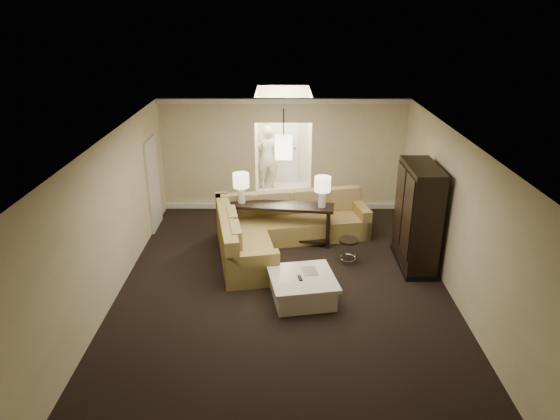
{
  "coord_description": "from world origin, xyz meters",
  "views": [
    {
      "loc": [
        -0.05,
        -7.93,
        4.82
      ],
      "look_at": [
        -0.07,
        1.2,
        1.07
      ],
      "focal_mm": 32.0,
      "sensor_mm": 36.0,
      "label": 1
    }
  ],
  "objects_px": {
    "sectional_sofa": "(278,229)",
    "coffee_table": "(302,287)",
    "console_table": "(281,220)",
    "person": "(267,154)",
    "armoire": "(417,219)",
    "drink_table": "(348,246)"
  },
  "relations": [
    {
      "from": "coffee_table",
      "to": "console_table",
      "type": "bearing_deg",
      "value": 98.95
    },
    {
      "from": "armoire",
      "to": "drink_table",
      "type": "bearing_deg",
      "value": 176.96
    },
    {
      "from": "coffee_table",
      "to": "console_table",
      "type": "distance_m",
      "value": 2.39
    },
    {
      "from": "sectional_sofa",
      "to": "person",
      "type": "bearing_deg",
      "value": 84.69
    },
    {
      "from": "console_table",
      "to": "armoire",
      "type": "distance_m",
      "value": 2.87
    },
    {
      "from": "coffee_table",
      "to": "armoire",
      "type": "distance_m",
      "value": 2.73
    },
    {
      "from": "person",
      "to": "armoire",
      "type": "bearing_deg",
      "value": 110.43
    },
    {
      "from": "console_table",
      "to": "drink_table",
      "type": "bearing_deg",
      "value": -27.96
    },
    {
      "from": "console_table",
      "to": "person",
      "type": "relative_size",
      "value": 1.16
    },
    {
      "from": "person",
      "to": "drink_table",
      "type": "bearing_deg",
      "value": 98.0
    },
    {
      "from": "console_table",
      "to": "drink_table",
      "type": "distance_m",
      "value": 1.66
    },
    {
      "from": "sectional_sofa",
      "to": "armoire",
      "type": "height_order",
      "value": "armoire"
    },
    {
      "from": "coffee_table",
      "to": "armoire",
      "type": "bearing_deg",
      "value": 29.97
    },
    {
      "from": "console_table",
      "to": "drink_table",
      "type": "relative_size",
      "value": 4.53
    },
    {
      "from": "sectional_sofa",
      "to": "person",
      "type": "relative_size",
      "value": 1.75
    },
    {
      "from": "drink_table",
      "to": "person",
      "type": "distance_m",
      "value": 4.86
    },
    {
      "from": "drink_table",
      "to": "sectional_sofa",
      "type": "bearing_deg",
      "value": 152.36
    },
    {
      "from": "console_table",
      "to": "person",
      "type": "height_order",
      "value": "person"
    },
    {
      "from": "console_table",
      "to": "armoire",
      "type": "bearing_deg",
      "value": -13.71
    },
    {
      "from": "drink_table",
      "to": "person",
      "type": "bearing_deg",
      "value": 111.26
    },
    {
      "from": "sectional_sofa",
      "to": "coffee_table",
      "type": "height_order",
      "value": "sectional_sofa"
    },
    {
      "from": "drink_table",
      "to": "person",
      "type": "xyz_separation_m",
      "value": [
        -1.75,
        4.49,
        0.63
      ]
    }
  ]
}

